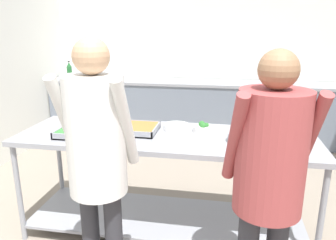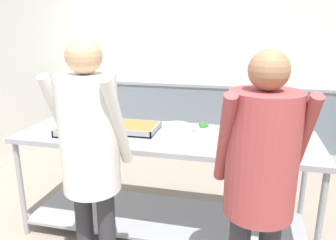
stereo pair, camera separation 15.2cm
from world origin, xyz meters
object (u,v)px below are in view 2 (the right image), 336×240
Objects in this scene: sauce_pan at (246,139)px; broccoli_bowl at (204,129)px; plate_stack at (177,127)px; serving_tray_vegetables at (83,130)px; guest_serving_left at (90,147)px; water_bottle at (80,70)px; serving_tray_roast at (135,128)px; guest_serving_right at (261,169)px.

broccoli_bowl is at bearing 149.36° from sauce_pan.
serving_tray_vegetables is at bearing -159.76° from plate_stack.
guest_serving_left reaches higher than water_bottle.
serving_tray_vegetables is 2.03× the size of broccoli_bowl.
sauce_pan reaches higher than serving_tray_roast.
sauce_pan is 0.72m from guest_serving_right.
guest_serving_left is (-0.34, -0.94, 0.13)m from plate_stack.
guest_serving_right is at bearing -54.66° from plate_stack.
serving_tray_vegetables is 1.01m from broccoli_bowl.
guest_serving_left is 1.03× the size of guest_serving_right.
broccoli_bowl is at bearing 58.05° from guest_serving_left.
serving_tray_roast is (0.41, 0.15, -0.00)m from serving_tray_vegetables.
water_bottle reaches higher than broccoli_bowl.
serving_tray_vegetables is 1.33× the size of water_bottle.
guest_serving_right is (0.43, -0.91, 0.08)m from broccoli_bowl.
serving_tray_vegetables is 0.79m from plate_stack.
serving_tray_roast is 0.93m from sauce_pan.
guest_serving_right is (0.08, -0.71, 0.08)m from sauce_pan.
guest_serving_right is at bearing 0.41° from guest_serving_left.
sauce_pan is at bearing -21.43° from plate_stack.
serving_tray_vegetables is 0.22× the size of guest_serving_left.
water_bottle is at bearing 135.01° from broccoli_bowl.
plate_stack is 0.81× the size of water_bottle.
serving_tray_vegetables is 3.01m from water_bottle.
serving_tray_roast is 0.84m from guest_serving_left.
sauce_pan is 3.79m from water_bottle.
guest_serving_left is 6.09× the size of water_bottle.
plate_stack is at bearing 20.24° from serving_tray_vegetables.
plate_stack is (0.34, 0.12, -0.00)m from serving_tray_roast.
water_bottle is (-1.83, 2.50, 0.14)m from serving_tray_roast.
guest_serving_left is at bearing -142.27° from sauce_pan.
sauce_pan is at bearing -43.47° from water_bottle.
serving_tray_vegetables is at bearing -178.11° from sauce_pan.
serving_tray_roast is at bearing 89.95° from guest_serving_left.
serving_tray_roast is at bearing 173.14° from sauce_pan.
guest_serving_left is (0.41, -0.67, 0.13)m from serving_tray_vegetables.
serving_tray_vegetables is at bearing 121.31° from guest_serving_left.
water_bottle is at bearing 130.47° from guest_serving_right.
plate_stack is 0.24m from broccoli_bowl.
guest_serving_right is (1.00, -0.82, 0.09)m from serving_tray_roast.
broccoli_bowl is 0.41m from sauce_pan.
guest_serving_left reaches higher than sauce_pan.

